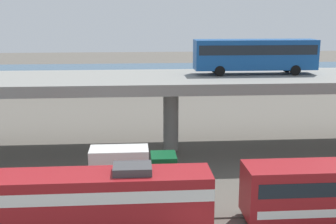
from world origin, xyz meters
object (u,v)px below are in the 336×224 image
Objects in this scene: parked_car_5 at (254,80)px; parked_car_7 at (214,76)px; transit_bus_on_overpass at (255,53)px; parked_car_4 at (168,81)px; parked_car_2 at (280,75)px; service_truck_east at (131,165)px; parked_car_1 at (249,76)px; parked_car_3 at (111,81)px; parked_car_6 at (122,77)px; train_locomotive at (80,197)px; parked_car_0 at (66,77)px.

parked_car_5 is 7.52m from parked_car_7.
parked_car_4 is (-6.20, 31.72, -7.49)m from transit_bus_on_overpass.
service_truck_east is at bearing 59.42° from parked_car_2.
parked_car_1 is 0.97× the size of parked_car_3.
parked_car_6 and parked_car_7 have the same top height.
parked_car_1 is at bearing 178.26° from parked_car_7.
train_locomotive is 3.50× the size of parked_car_2.
parked_car_2 is 29.12m from parked_car_6.
transit_bus_on_overpass is at bearing -68.63° from parked_car_6.
parked_car_5 is (20.95, 41.29, 0.36)m from service_truck_east.
parked_car_0 is 9.52m from parked_car_3.
parked_car_3 is at bearing -0.85° from parked_car_5.
train_locomotive is 3.45× the size of parked_car_7.
parked_car_3 and parked_car_7 have the same top height.
train_locomotive reaches higher than parked_car_4.
train_locomotive is at bearing -113.32° from service_truck_east.
parked_car_5 is (24.05, 48.47, -0.20)m from train_locomotive.
parked_car_7 is at bearing 12.20° from parked_car_3.
service_truck_east is at bearing -142.08° from transit_bus_on_overpass.
train_locomotive is 2.36× the size of service_truck_east.
transit_bus_on_overpass is at bearing -78.93° from parked_car_4.
parked_car_0 is at bearing -0.50° from parked_car_2.
parked_car_0 is (-8.70, 53.61, -0.20)m from train_locomotive.
parked_car_0 and parked_car_7 have the same top height.
parked_car_5 is at bearing -0.85° from parked_car_3.
transit_bus_on_overpass reaches higher than parked_car_5.
parked_car_1 is 0.94× the size of parked_car_5.
service_truck_east is 1.49× the size of parked_car_2.
parked_car_2 and parked_car_7 have the same top height.
parked_car_1 and parked_car_4 have the same top height.
parked_car_2 is (30.33, 53.27, -0.20)m from train_locomotive.
transit_bus_on_overpass is at bearing 75.94° from parked_car_1.
transit_bus_on_overpass is at bearing -63.65° from parked_car_3.
parked_car_1 is at bearing -1.73° from parked_car_0.
parked_car_1 is 0.96× the size of parked_car_2.
train_locomotive is at bearing -91.31° from parked_car_6.
parked_car_3 and parked_car_6 have the same top height.
parked_car_7 is (17.91, 52.80, -0.20)m from train_locomotive.
parked_car_2 is 31.11m from parked_car_3.
service_truck_east is 1.65× the size of parked_car_4.
service_truck_east is (3.10, 7.18, -0.56)m from train_locomotive.
parked_car_7 is (26.61, -0.80, 0.00)m from parked_car_0.
parked_car_2 is at bearing 8.19° from parked_car_3.
parked_car_4 is at bearing -29.76° from parked_car_6.
parked_car_1 is at bearing -1.15° from parked_car_6.
parked_car_6 is (-23.17, 0.46, 0.00)m from parked_car_1.
parked_car_0 is 0.92× the size of parked_car_7.
train_locomotive is at bearing -80.78° from parked_car_0.
parked_car_3 is (-24.85, -3.77, 0.00)m from parked_car_1.
parked_car_4 is at bearing 12.72° from parked_car_2.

